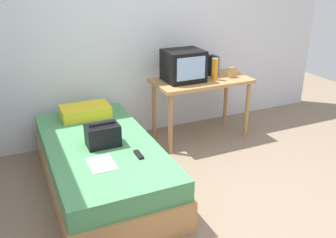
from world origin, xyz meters
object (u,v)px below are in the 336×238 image
object	(u,v)px
book_row	(213,65)
tv	(183,66)
handbag	(103,135)
remote_dark	(139,155)
bed	(102,165)
magazine	(102,164)
desk	(201,87)
pillow	(85,111)
water_bottle	(215,69)
picture_frame	(233,72)

from	to	relation	value
book_row	tv	bearing A→B (deg)	-168.61
handbag	remote_dark	size ratio (longest dim) A/B	1.92
bed	tv	bearing A→B (deg)	28.31
handbag	bed	bearing A→B (deg)	100.71
bed	magazine	size ratio (longest dim) A/B	6.90
desk	book_row	xyz separation A→B (m)	(0.22, 0.13, 0.21)
book_row	bed	bearing A→B (deg)	-155.96
pillow	magazine	world-z (taller)	pillow
water_bottle	handbag	bearing A→B (deg)	-158.76
tv	pillow	distance (m)	1.23
magazine	water_bottle	bearing A→B (deg)	29.70
remote_dark	book_row	bearing A→B (deg)	38.92
desk	book_row	size ratio (longest dim) A/B	4.65
bed	pillow	distance (m)	0.75
desk	water_bottle	world-z (taller)	water_bottle
pillow	magazine	size ratio (longest dim) A/B	1.78
bed	water_bottle	bearing A→B (deg)	18.60
book_row	remote_dark	bearing A→B (deg)	-141.08
pillow	tv	bearing A→B (deg)	-2.25
bed	book_row	bearing A→B (deg)	24.04
handbag	magazine	size ratio (longest dim) A/B	1.03
tv	magazine	distance (m)	1.72
picture_frame	bed	bearing A→B (deg)	-164.16
tv	remote_dark	world-z (taller)	tv
water_bottle	picture_frame	bearing A→B (deg)	-2.71
bed	remote_dark	bearing A→B (deg)	-59.37
desk	tv	world-z (taller)	tv
handbag	desk	bearing A→B (deg)	25.83
bed	magazine	world-z (taller)	magazine
book_row	handbag	xyz separation A→B (m)	(-1.63, -0.81, -0.29)
water_bottle	pillow	distance (m)	1.57
book_row	magazine	distance (m)	2.12
book_row	pillow	distance (m)	1.65
tv	picture_frame	bearing A→B (deg)	-12.63
water_bottle	bed	bearing A→B (deg)	-161.40
bed	water_bottle	world-z (taller)	water_bottle
picture_frame	remote_dark	bearing A→B (deg)	-149.63
water_bottle	picture_frame	distance (m)	0.25
tv	handbag	size ratio (longest dim) A/B	1.47
tv	book_row	bearing A→B (deg)	11.39
tv	magazine	bearing A→B (deg)	-140.60
desk	pillow	size ratio (longest dim) A/B	2.24
remote_dark	pillow	bearing A→B (deg)	101.16
pillow	remote_dark	bearing A→B (deg)	-78.84
bed	book_row	size ratio (longest dim) A/B	8.01
tv	remote_dark	bearing A→B (deg)	-132.42
desk	picture_frame	bearing A→B (deg)	-14.76
desk	pillow	distance (m)	1.40
picture_frame	pillow	size ratio (longest dim) A/B	0.25
desk	remote_dark	size ratio (longest dim) A/B	7.44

